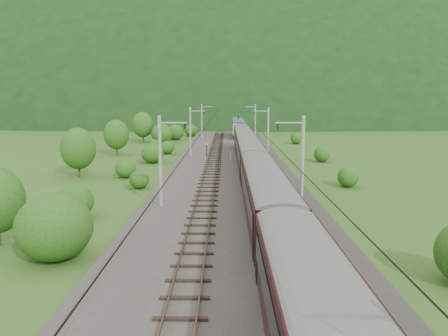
{
  "coord_description": "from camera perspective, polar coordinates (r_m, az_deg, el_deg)",
  "views": [
    {
      "loc": [
        -0.4,
        -37.58,
        9.85
      ],
      "look_at": [
        -0.68,
        7.07,
        2.6
      ],
      "focal_mm": 35.0,
      "sensor_mm": 36.0,
      "label": 1
    }
  ],
  "objects": [
    {
      "name": "catenary_right",
      "position": [
        70.09,
        5.72,
        4.8
      ],
      "size": [
        2.54,
        192.28,
        8.0
      ],
      "color": "gray",
      "rests_on": "railbed"
    },
    {
      "name": "hazard_post_near",
      "position": [
        83.99,
        0.61,
        3.23
      ],
      "size": [
        0.17,
        0.17,
        1.56
      ],
      "primitive_type": "cylinder",
      "color": "red",
      "rests_on": "railbed"
    },
    {
      "name": "vegetation_left",
      "position": [
        61.18,
        -13.21,
        2.16
      ],
      "size": [
        13.54,
        147.79,
        6.7
      ],
      "color": "#214813",
      "rests_on": "ground"
    },
    {
      "name": "railbed",
      "position": [
        48.56,
        0.82,
        -2.3
      ],
      "size": [
        14.0,
        220.0,
        0.3
      ],
      "primitive_type": "cube",
      "color": "#38332D",
      "rests_on": "ground"
    },
    {
      "name": "catenary_left",
      "position": [
        70.02,
        -4.34,
        4.81
      ],
      "size": [
        2.54,
        192.28,
        8.0
      ],
      "color": "gray",
      "rests_on": "railbed"
    },
    {
      "name": "track_left",
      "position": [
        48.56,
        -2.01,
        -2.04
      ],
      "size": [
        2.4,
        220.0,
        0.27
      ],
      "color": "brown",
      "rests_on": "railbed"
    },
    {
      "name": "train",
      "position": [
        54.17,
        3.32,
        2.44
      ],
      "size": [
        2.92,
        116.61,
        5.07
      ],
      "color": "black",
      "rests_on": "ground"
    },
    {
      "name": "mountain_ridge",
      "position": [
        358.28,
        -19.29,
        7.13
      ],
      "size": [
        336.0,
        280.0,
        132.0
      ],
      "primitive_type": "ellipsoid",
      "color": "black",
      "rests_on": "ground"
    },
    {
      "name": "hazard_post_far",
      "position": [
        66.74,
        0.9,
        1.59
      ],
      "size": [
        0.15,
        0.15,
        1.38
      ],
      "primitive_type": "cylinder",
      "color": "red",
      "rests_on": "railbed"
    },
    {
      "name": "ground",
      "position": [
        38.85,
        0.94,
        -5.46
      ],
      "size": [
        600.0,
        600.0,
        0.0
      ],
      "primitive_type": "plane",
      "color": "#2D551A",
      "rests_on": "ground"
    },
    {
      "name": "track_right",
      "position": [
        48.59,
        3.66,
        -2.05
      ],
      "size": [
        2.4,
        220.0,
        0.27
      ],
      "color": "brown",
      "rests_on": "railbed"
    },
    {
      "name": "overhead_wires",
      "position": [
        47.66,
        0.84,
        5.91
      ],
      "size": [
        4.83,
        198.0,
        0.03
      ],
      "color": "black",
      "rests_on": "ground"
    },
    {
      "name": "mountain_main",
      "position": [
        297.74,
        0.44,
        7.32
      ],
      "size": [
        504.0,
        360.0,
        244.0
      ],
      "primitive_type": "ellipsoid",
      "color": "black",
      "rests_on": "ground"
    },
    {
      "name": "vegetation_right",
      "position": [
        43.39,
        18.72,
        -2.62
      ],
      "size": [
        5.12,
        95.1,
        3.19
      ],
      "color": "#214813",
      "rests_on": "ground"
    },
    {
      "name": "signal",
      "position": [
        71.53,
        -2.28,
        2.54
      ],
      "size": [
        0.23,
        0.23,
        2.1
      ],
      "color": "black",
      "rests_on": "railbed"
    }
  ]
}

